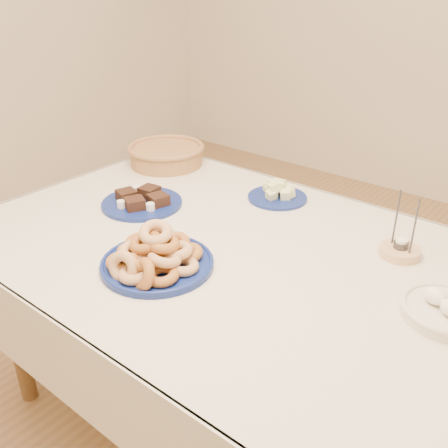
% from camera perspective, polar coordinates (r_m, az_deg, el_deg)
% --- Properties ---
extents(ground, '(5.00, 5.00, 0.00)m').
position_cam_1_polar(ground, '(1.99, 0.97, -21.74)').
color(ground, '#986F47').
rests_on(ground, ground).
extents(dining_table, '(1.71, 1.11, 0.75)m').
position_cam_1_polar(dining_table, '(1.57, 1.16, -6.06)').
color(dining_table, brown).
rests_on(dining_table, ground).
extents(donut_platter, '(0.32, 0.32, 0.15)m').
position_cam_1_polar(donut_platter, '(1.40, -7.87, -3.68)').
color(donut_platter, navy).
rests_on(donut_platter, dining_table).
extents(melon_plate, '(0.26, 0.26, 0.08)m').
position_cam_1_polar(melon_plate, '(1.83, 6.14, 3.46)').
color(melon_plate, navy).
rests_on(melon_plate, dining_table).
extents(brownie_plate, '(0.34, 0.34, 0.05)m').
position_cam_1_polar(brownie_plate, '(1.80, -9.37, 2.59)').
color(brownie_plate, navy).
rests_on(brownie_plate, dining_table).
extents(wicker_basket, '(0.38, 0.38, 0.09)m').
position_cam_1_polar(wicker_basket, '(2.16, -6.62, 7.95)').
color(wicker_basket, brown).
rests_on(wicker_basket, dining_table).
extents(candle_holder, '(0.15, 0.15, 0.20)m').
position_cam_1_polar(candle_holder, '(1.55, 19.47, -2.83)').
color(candle_holder, tan).
rests_on(candle_holder, dining_table).
extents(egg_bowl, '(0.27, 0.27, 0.07)m').
position_cam_1_polar(egg_bowl, '(1.33, 24.05, -8.89)').
color(egg_bowl, beige).
rests_on(egg_bowl, dining_table).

